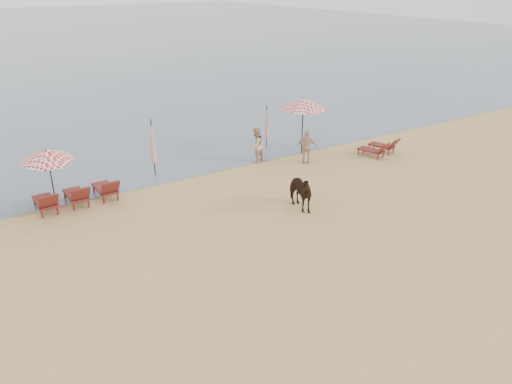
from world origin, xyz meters
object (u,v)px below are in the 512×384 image
umbrella_open_left_b (47,155)px  umbrella_closed_right (267,122)px  beachgoer_right_b (307,147)px  lounger_cluster_right (380,147)px  beachgoer_right_a (256,145)px  umbrella_open_right (303,103)px  lounger_cluster_left (77,195)px  umbrella_closed_left (152,141)px  cow (298,191)px

umbrella_open_left_b → umbrella_closed_right: bearing=27.2°
umbrella_closed_right → beachgoer_right_b: (0.28, -2.98, -0.54)m
lounger_cluster_right → beachgoer_right_a: beachgoer_right_a is taller
umbrella_closed_right → beachgoer_right_b: size_ratio=1.36×
lounger_cluster_right → umbrella_open_right: bearing=130.5°
lounger_cluster_left → beachgoer_right_a: bearing=1.7°
umbrella_open_left_b → umbrella_open_right: (11.74, -0.21, 0.47)m
umbrella_closed_left → umbrella_closed_right: size_ratio=1.16×
cow → umbrella_open_right: bearing=57.4°
umbrella_closed_left → beachgoer_right_a: 4.86m
lounger_cluster_right → umbrella_open_right: (-3.12, 2.27, 2.13)m
umbrella_closed_right → umbrella_open_right: bearing=-60.4°
umbrella_closed_left → beachgoer_right_b: 7.07m
umbrella_open_left_b → beachgoer_right_b: size_ratio=1.46×
lounger_cluster_left → umbrella_closed_left: (3.70, 1.39, 1.12)m
umbrella_open_right → beachgoer_right_a: bearing=163.6°
lounger_cluster_left → umbrella_open_left_b: 1.83m
lounger_cluster_left → lounger_cluster_right: (14.12, -1.98, -0.06)m
umbrella_open_left_b → cow: size_ratio=1.40×
umbrella_closed_left → lounger_cluster_left: bearing=-159.5°
umbrella_open_right → beachgoer_right_b: 2.24m
lounger_cluster_right → umbrella_open_left_b: bearing=157.0°
umbrella_open_right → umbrella_closed_right: size_ratio=1.27×
umbrella_open_left_b → beachgoer_right_b: (11.06, -1.48, -1.24)m
lounger_cluster_left → umbrella_open_right: size_ratio=1.07×
umbrella_open_left_b → umbrella_closed_right: (10.77, 1.50, -0.70)m
lounger_cluster_left → umbrella_closed_left: umbrella_closed_left is taller
umbrella_open_right → umbrella_closed_right: (-0.97, 1.70, -1.17)m
lounger_cluster_right → umbrella_closed_left: 11.01m
umbrella_open_left_b → cow: 9.43m
lounger_cluster_right → beachgoer_right_b: size_ratio=1.15×
lounger_cluster_right → lounger_cluster_left: bearing=158.5°
umbrella_open_right → cow: size_ratio=1.65×
lounger_cluster_right → beachgoer_right_a: (-5.71, 2.42, 0.46)m
lounger_cluster_left → beachgoer_right_b: (10.32, -0.99, 0.36)m
cow → lounger_cluster_right: bearing=27.3°
umbrella_closed_right → beachgoer_right_a: bearing=-136.3°
lounger_cluster_left → umbrella_closed_left: size_ratio=1.17×
lounger_cluster_left → umbrella_closed_right: size_ratio=1.36×
lounger_cluster_right → umbrella_open_right: umbrella_open_right is taller
umbrella_open_left_b → beachgoer_right_b: 11.22m
umbrella_open_right → lounger_cluster_left: bearing=168.5°
lounger_cluster_right → umbrella_closed_right: (-4.09, 3.97, 0.97)m
umbrella_open_left_b → cow: umbrella_open_left_b is taller
lounger_cluster_right → umbrella_closed_left: size_ratio=0.73×
lounger_cluster_left → cow: cow is taller
umbrella_open_right → beachgoer_right_a: size_ratio=1.66×
lounger_cluster_right → beachgoer_right_a: bearing=143.5°
lounger_cluster_left → umbrella_closed_left: 4.11m
lounger_cluster_left → lounger_cluster_right: size_ratio=1.60×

